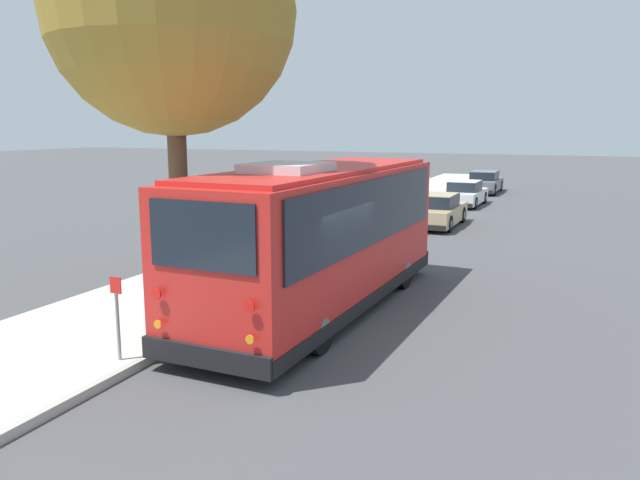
{
  "coord_description": "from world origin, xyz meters",
  "views": [
    {
      "loc": [
        -10.75,
        -4.82,
        4.01
      ],
      "look_at": [
        2.79,
        0.95,
        1.3
      ],
      "focal_mm": 35.0,
      "sensor_mm": 36.0,
      "label": 1
    }
  ],
  "objects_px": {
    "fire_hydrant": "(355,230)",
    "shuttle_bus": "(321,231)",
    "parked_sedan_white": "(465,194)",
    "parked_sedan_tan": "(438,211)",
    "sign_post_far": "(168,294)",
    "sign_post_near": "(117,317)",
    "parked_sedan_gray": "(484,183)"
  },
  "relations": [
    {
      "from": "parked_sedan_white",
      "to": "parked_sedan_gray",
      "type": "bearing_deg",
      "value": 1.57
    },
    {
      "from": "shuttle_bus",
      "to": "parked_sedan_gray",
      "type": "height_order",
      "value": "shuttle_bus"
    },
    {
      "from": "fire_hydrant",
      "to": "sign_post_near",
      "type": "bearing_deg",
      "value": -179.79
    },
    {
      "from": "parked_sedan_tan",
      "to": "fire_hydrant",
      "type": "height_order",
      "value": "parked_sedan_tan"
    },
    {
      "from": "shuttle_bus",
      "to": "parked_sedan_white",
      "type": "distance_m",
      "value": 19.69
    },
    {
      "from": "sign_post_near",
      "to": "sign_post_far",
      "type": "distance_m",
      "value": 1.38
    },
    {
      "from": "parked_sedan_gray",
      "to": "fire_hydrant",
      "type": "height_order",
      "value": "parked_sedan_gray"
    },
    {
      "from": "parked_sedan_tan",
      "to": "sign_post_near",
      "type": "bearing_deg",
      "value": 174.98
    },
    {
      "from": "shuttle_bus",
      "to": "parked_sedan_tan",
      "type": "bearing_deg",
      "value": 2.69
    },
    {
      "from": "shuttle_bus",
      "to": "sign_post_far",
      "type": "relative_size",
      "value": 5.86
    },
    {
      "from": "parked_sedan_tan",
      "to": "shuttle_bus",
      "type": "bearing_deg",
      "value": -178.7
    },
    {
      "from": "sign_post_far",
      "to": "shuttle_bus",
      "type": "bearing_deg",
      "value": -30.54
    },
    {
      "from": "sign_post_far",
      "to": "fire_hydrant",
      "type": "height_order",
      "value": "sign_post_far"
    },
    {
      "from": "shuttle_bus",
      "to": "sign_post_far",
      "type": "xyz_separation_m",
      "value": [
        -3.04,
        1.79,
        -0.82
      ]
    },
    {
      "from": "fire_hydrant",
      "to": "parked_sedan_tan",
      "type": "bearing_deg",
      "value": -17.08
    },
    {
      "from": "parked_sedan_white",
      "to": "sign_post_near",
      "type": "bearing_deg",
      "value": 178.17
    },
    {
      "from": "fire_hydrant",
      "to": "parked_sedan_gray",
      "type": "bearing_deg",
      "value": -4.23
    },
    {
      "from": "parked_sedan_tan",
      "to": "sign_post_near",
      "type": "height_order",
      "value": "sign_post_near"
    },
    {
      "from": "fire_hydrant",
      "to": "shuttle_bus",
      "type": "bearing_deg",
      "value": -165.81
    },
    {
      "from": "fire_hydrant",
      "to": "parked_sedan_white",
      "type": "bearing_deg",
      "value": -6.54
    },
    {
      "from": "shuttle_bus",
      "to": "sign_post_near",
      "type": "height_order",
      "value": "shuttle_bus"
    },
    {
      "from": "shuttle_bus",
      "to": "parked_sedan_gray",
      "type": "relative_size",
      "value": 1.94
    },
    {
      "from": "parked_sedan_tan",
      "to": "parked_sedan_white",
      "type": "relative_size",
      "value": 1.02
    },
    {
      "from": "shuttle_bus",
      "to": "sign_post_near",
      "type": "bearing_deg",
      "value": 159.57
    },
    {
      "from": "shuttle_bus",
      "to": "parked_sedan_tan",
      "type": "xyz_separation_m",
      "value": [
        12.52,
        0.22,
        -1.15
      ]
    },
    {
      "from": "parked_sedan_white",
      "to": "parked_sedan_gray",
      "type": "relative_size",
      "value": 0.92
    },
    {
      "from": "parked_sedan_tan",
      "to": "parked_sedan_gray",
      "type": "height_order",
      "value": "parked_sedan_tan"
    },
    {
      "from": "parked_sedan_white",
      "to": "parked_sedan_gray",
      "type": "height_order",
      "value": "parked_sedan_gray"
    },
    {
      "from": "parked_sedan_tan",
      "to": "fire_hydrant",
      "type": "relative_size",
      "value": 5.32
    },
    {
      "from": "shuttle_bus",
      "to": "parked_sedan_white",
      "type": "bearing_deg",
      "value": 2.89
    },
    {
      "from": "shuttle_bus",
      "to": "parked_sedan_tan",
      "type": "height_order",
      "value": "shuttle_bus"
    },
    {
      "from": "parked_sedan_white",
      "to": "fire_hydrant",
      "type": "relative_size",
      "value": 5.21
    }
  ]
}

